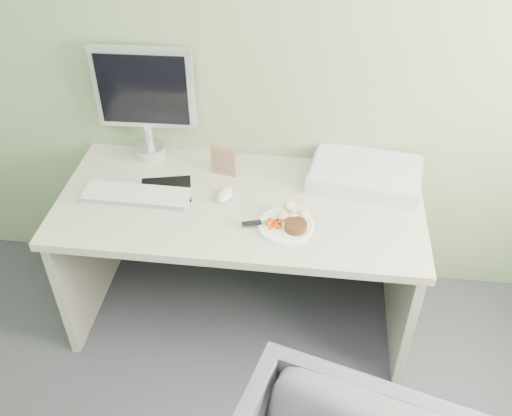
# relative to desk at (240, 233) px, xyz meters

# --- Properties ---
(wall_back) EXTENTS (3.50, 0.00, 3.50)m
(wall_back) POSITION_rel_desk_xyz_m (0.00, 0.38, 0.80)
(wall_back) COLOR gray
(wall_back) RESTS_ON floor
(desk) EXTENTS (1.60, 0.75, 0.73)m
(desk) POSITION_rel_desk_xyz_m (0.00, 0.00, 0.00)
(desk) COLOR beige
(desk) RESTS_ON floor
(plate) EXTENTS (0.23, 0.23, 0.01)m
(plate) POSITION_rel_desk_xyz_m (0.21, -0.14, 0.19)
(plate) COLOR white
(plate) RESTS_ON desk
(steak) EXTENTS (0.12, 0.12, 0.03)m
(steak) POSITION_rel_desk_xyz_m (0.26, -0.17, 0.21)
(steak) COLOR black
(steak) RESTS_ON plate
(potato_pile) EXTENTS (0.11, 0.09, 0.06)m
(potato_pile) POSITION_rel_desk_xyz_m (0.24, -0.08, 0.22)
(potato_pile) COLOR tan
(potato_pile) RESTS_ON plate
(carrot_heap) EXTENTS (0.06, 0.06, 0.04)m
(carrot_heap) POSITION_rel_desk_xyz_m (0.17, -0.16, 0.21)
(carrot_heap) COLOR #E84504
(carrot_heap) RESTS_ON plate
(steak_knife) EXTENTS (0.20, 0.08, 0.01)m
(steak_knife) POSITION_rel_desk_xyz_m (0.11, -0.16, 0.21)
(steak_knife) COLOR silver
(steak_knife) RESTS_ON plate
(mousepad) EXTENTS (0.26, 0.24, 0.00)m
(mousepad) POSITION_rel_desk_xyz_m (-0.34, 0.04, 0.18)
(mousepad) COLOR black
(mousepad) RESTS_ON desk
(keyboard) EXTENTS (0.47, 0.14, 0.02)m
(keyboard) POSITION_rel_desk_xyz_m (-0.46, -0.03, 0.20)
(keyboard) COLOR white
(keyboard) RESTS_ON desk
(computer_mouse) EXTENTS (0.08, 0.12, 0.04)m
(computer_mouse) POSITION_rel_desk_xyz_m (-0.07, 0.02, 0.20)
(computer_mouse) COLOR white
(computer_mouse) RESTS_ON desk
(photo_frame) EXTENTS (0.12, 0.04, 0.15)m
(photo_frame) POSITION_rel_desk_xyz_m (-0.10, 0.19, 0.26)
(photo_frame) COLOR #9E684A
(photo_frame) RESTS_ON desk
(eyedrop_bottle) EXTENTS (0.02, 0.02, 0.07)m
(eyedrop_bottle) POSITION_rel_desk_xyz_m (-0.12, 0.23, 0.21)
(eyedrop_bottle) COLOR white
(eyedrop_bottle) RESTS_ON desk
(scanner) EXTENTS (0.54, 0.40, 0.08)m
(scanner) POSITION_rel_desk_xyz_m (0.55, 0.22, 0.22)
(scanner) COLOR silver
(scanner) RESTS_ON desk
(monitor) EXTENTS (0.46, 0.14, 0.55)m
(monitor) POSITION_rel_desk_xyz_m (-0.47, 0.31, 0.49)
(monitor) COLOR silver
(monitor) RESTS_ON desk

